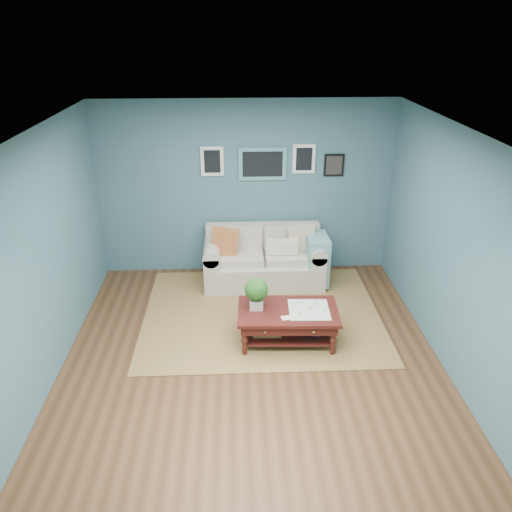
{
  "coord_description": "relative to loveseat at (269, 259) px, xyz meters",
  "views": [
    {
      "loc": [
        -0.18,
        -4.85,
        3.7
      ],
      "look_at": [
        0.09,
        1.0,
        0.92
      ],
      "focal_mm": 35.0,
      "sensor_mm": 36.0,
      "label": 1
    }
  ],
  "objects": [
    {
      "name": "room_shell",
      "position": [
        -0.33,
        -1.97,
        0.97
      ],
      "size": [
        5.0,
        5.02,
        2.7
      ],
      "color": "brown",
      "rests_on": "ground"
    },
    {
      "name": "loveseat",
      "position": [
        0.0,
        0.0,
        0.0
      ],
      "size": [
        1.85,
        0.84,
        0.95
      ],
      "color": "beige",
      "rests_on": "ground"
    },
    {
      "name": "coffee_table",
      "position": [
        0.06,
        -1.61,
        -0.0
      ],
      "size": [
        1.27,
        0.77,
        0.87
      ],
      "rotation": [
        0.0,
        0.0,
        -0.04
      ],
      "color": "#351310",
      "rests_on": "ground"
    },
    {
      "name": "area_rug",
      "position": [
        -0.17,
        -0.96,
        -0.38
      ],
      "size": [
        3.23,
        2.59,
        0.01
      ],
      "primitive_type": "cube",
      "color": "brown",
      "rests_on": "ground"
    }
  ]
}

